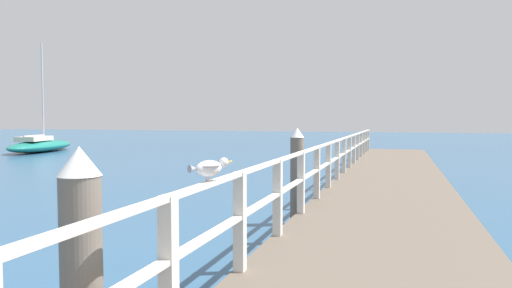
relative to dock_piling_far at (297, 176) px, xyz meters
The scene contains 5 objects.
pier_deck 3.95m from the dock_piling_far, 62.17° to the left, with size 3.02×27.19×0.54m, color brown.
pier_railing 3.45m from the dock_piling_far, 83.67° to the left, with size 0.12×25.71×1.10m.
dock_piling_far is the anchor object (origin of this frame).
seagull_foreground 5.46m from the dock_piling_far, 85.93° to the right, with size 0.28×0.43×0.21m.
boat_0 26.18m from the dock_piling_far, 144.06° to the left, with size 4.10×7.44×7.38m.
Camera 1 is at (0.24, 1.00, 2.22)m, focal length 31.57 mm.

